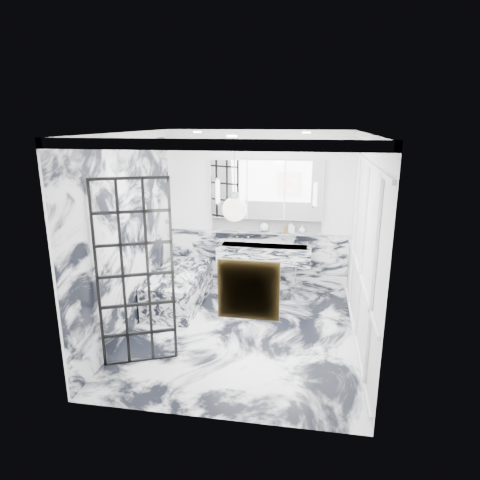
% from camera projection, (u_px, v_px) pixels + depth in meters
% --- Properties ---
extents(floor, '(3.60, 3.60, 0.00)m').
position_uv_depth(floor, '(241.00, 335.00, 6.10)').
color(floor, silver).
rests_on(floor, ground).
extents(ceiling, '(3.60, 3.60, 0.00)m').
position_uv_depth(ceiling, '(241.00, 133.00, 5.34)').
color(ceiling, white).
rests_on(ceiling, wall_back).
extents(wall_back, '(3.60, 0.00, 3.60)m').
position_uv_depth(wall_back, '(258.00, 213.00, 7.43)').
color(wall_back, white).
rests_on(wall_back, floor).
extents(wall_front, '(3.60, 0.00, 3.60)m').
position_uv_depth(wall_front, '(209.00, 292.00, 4.01)').
color(wall_front, white).
rests_on(wall_front, floor).
extents(wall_left, '(0.00, 3.60, 3.60)m').
position_uv_depth(wall_left, '(128.00, 235.00, 5.97)').
color(wall_left, white).
rests_on(wall_left, floor).
extents(wall_right, '(0.00, 3.60, 3.60)m').
position_uv_depth(wall_right, '(364.00, 246.00, 5.46)').
color(wall_right, white).
rests_on(wall_right, floor).
extents(marble_clad_back, '(3.18, 0.05, 1.05)m').
position_uv_depth(marble_clad_back, '(257.00, 261.00, 7.64)').
color(marble_clad_back, silver).
rests_on(marble_clad_back, floor).
extents(marble_clad_left, '(0.02, 3.56, 2.68)m').
position_uv_depth(marble_clad_left, '(129.00, 239.00, 5.99)').
color(marble_clad_left, silver).
rests_on(marble_clad_left, floor).
extents(panel_molding, '(0.03, 3.40, 2.30)m').
position_uv_depth(panel_molding, '(362.00, 253.00, 5.49)').
color(panel_molding, white).
rests_on(panel_molding, floor).
extents(soap_bottle_a, '(0.08, 0.08, 0.20)m').
position_uv_depth(soap_bottle_a, '(290.00, 227.00, 7.31)').
color(soap_bottle_a, '#8C5919').
rests_on(soap_bottle_a, ledge).
extents(soap_bottle_b, '(0.09, 0.09, 0.18)m').
position_uv_depth(soap_bottle_b, '(292.00, 227.00, 7.30)').
color(soap_bottle_b, '#4C4C51').
rests_on(soap_bottle_b, ledge).
extents(soap_bottle_c, '(0.13, 0.13, 0.14)m').
position_uv_depth(soap_bottle_c, '(302.00, 229.00, 7.28)').
color(soap_bottle_c, silver).
rests_on(soap_bottle_c, ledge).
extents(face_pot, '(0.15, 0.15, 0.15)m').
position_uv_depth(face_pot, '(264.00, 227.00, 7.38)').
color(face_pot, white).
rests_on(face_pot, ledge).
extents(amber_bottle, '(0.04, 0.04, 0.10)m').
position_uv_depth(amber_bottle, '(285.00, 229.00, 7.33)').
color(amber_bottle, '#8C5919').
rests_on(amber_bottle, ledge).
extents(flower_vase, '(0.08, 0.08, 0.12)m').
position_uv_depth(flower_vase, '(186.00, 286.00, 6.25)').
color(flower_vase, silver).
rests_on(flower_vase, bathtub).
extents(crittall_door, '(0.83, 0.38, 2.32)m').
position_uv_depth(crittall_door, '(136.00, 275.00, 5.13)').
color(crittall_door, black).
rests_on(crittall_door, floor).
extents(artwork, '(0.48, 0.05, 0.48)m').
position_uv_depth(artwork, '(249.00, 290.00, 3.98)').
color(artwork, '#D14815').
rests_on(artwork, wall_front).
extents(pendant_light, '(0.25, 0.25, 0.25)m').
position_uv_depth(pendant_light, '(235.00, 209.00, 4.38)').
color(pendant_light, white).
rests_on(pendant_light, ceiling).
extents(trough_sink, '(1.60, 0.45, 0.30)m').
position_uv_depth(trough_sink, '(264.00, 254.00, 7.35)').
color(trough_sink, silver).
rests_on(trough_sink, wall_back).
extents(ledge, '(1.90, 0.14, 0.04)m').
position_uv_depth(ledge, '(265.00, 232.00, 7.42)').
color(ledge, silver).
rests_on(ledge, wall_back).
extents(subway_tile, '(1.90, 0.03, 0.23)m').
position_uv_depth(subway_tile, '(266.00, 224.00, 7.44)').
color(subway_tile, white).
rests_on(subway_tile, wall_back).
extents(mirror_cabinet, '(1.90, 0.16, 1.00)m').
position_uv_depth(mirror_cabinet, '(266.00, 189.00, 7.22)').
color(mirror_cabinet, white).
rests_on(mirror_cabinet, wall_back).
extents(sconce_left, '(0.07, 0.07, 0.40)m').
position_uv_depth(sconce_left, '(218.00, 191.00, 7.27)').
color(sconce_left, white).
rests_on(sconce_left, mirror_cabinet).
extents(sconce_right, '(0.07, 0.07, 0.40)m').
position_uv_depth(sconce_right, '(315.00, 194.00, 7.01)').
color(sconce_right, white).
rests_on(sconce_right, mirror_cabinet).
extents(bathtub, '(0.75, 1.65, 0.55)m').
position_uv_depth(bathtub, '(179.00, 288.00, 7.06)').
color(bathtub, silver).
rests_on(bathtub, floor).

